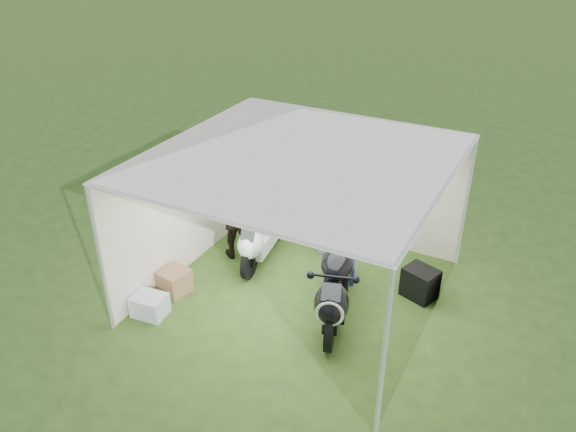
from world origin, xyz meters
name	(u,v)px	position (x,y,z in m)	size (l,w,h in m)	color
ground	(299,292)	(0.00, 0.00, 0.00)	(80.00, 80.00, 0.00)	#2E471C
canopy_tent	(302,138)	(0.00, 0.03, 2.58)	(5.66, 5.66, 3.00)	silver
motorcycle_white	(261,234)	(-0.99, 0.55, 0.51)	(0.58, 1.84, 0.91)	black
motorcycle_black	(335,285)	(0.74, -0.32, 0.59)	(0.93, 2.09, 1.06)	black
paddock_stand	(341,271)	(0.45, 0.61, 0.17)	(0.45, 0.28, 0.34)	#2534C3
person_dark_jacket	(236,213)	(-1.45, 0.51, 0.82)	(0.79, 0.62, 1.63)	black
person_blue_jacket	(332,201)	(-0.07, 1.37, 0.99)	(0.72, 0.47, 1.97)	slate
equipment_box	(420,283)	(1.70, 0.79, 0.25)	(0.49, 0.39, 0.49)	black
crate_0	(150,305)	(-1.72, -1.51, 0.16)	(0.49, 0.38, 0.32)	silver
crate_1	(174,281)	(-1.75, -0.88, 0.19)	(0.42, 0.42, 0.38)	#8E6845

